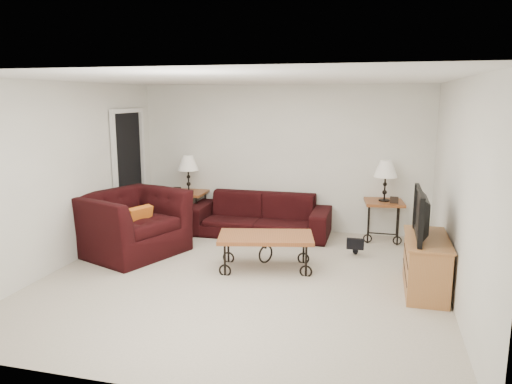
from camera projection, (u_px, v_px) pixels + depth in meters
ground at (242, 278)px, 6.23m from camera, size 5.00×5.00×0.00m
wall_back at (282, 158)px, 8.36m from camera, size 5.00×0.02×2.50m
wall_front at (149, 239)px, 3.61m from camera, size 5.00×0.02×2.50m
wall_left at (66, 175)px, 6.60m from camera, size 0.02×5.00×2.50m
wall_right at (458, 192)px, 5.38m from camera, size 0.02×5.00×2.50m
ceiling at (241, 79)px, 5.75m from camera, size 5.00×5.00×0.00m
doorway at (129, 173)px, 8.21m from camera, size 0.08×0.94×2.04m
sofa at (259, 215)px, 8.15m from camera, size 2.35×0.92×0.69m
side_table_left at (189, 209)px, 8.65m from camera, size 0.61×0.61×0.64m
side_table_right at (383, 221)px, 7.83m from camera, size 0.66×0.66×0.65m
lamp_left at (188, 174)px, 8.53m from camera, size 0.37×0.37×0.64m
lamp_right at (385, 181)px, 7.70m from camera, size 0.41×0.41×0.65m
photo_frame_left at (177, 190)px, 8.48m from camera, size 0.13×0.04×0.11m
photo_frame_right at (394, 200)px, 7.58m from camera, size 0.13×0.03×0.11m
coffee_table at (266, 252)px, 6.53m from camera, size 1.38×0.94×0.47m
armchair at (131, 223)px, 7.16m from camera, size 1.66×1.76×0.91m
throw_pillow at (139, 221)px, 7.06m from camera, size 0.25×0.42×0.41m
tv_stand at (426, 264)px, 5.77m from camera, size 0.46×1.10×0.66m
television at (427, 214)px, 5.66m from camera, size 0.13×0.99×0.57m
backpack at (356, 238)px, 7.13m from camera, size 0.46×0.41×0.49m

